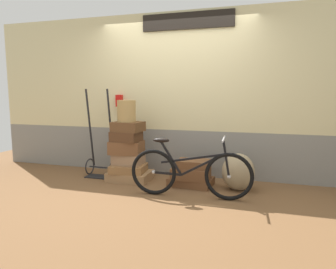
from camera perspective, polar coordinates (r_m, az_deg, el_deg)
name	(u,v)px	position (r m, az deg, el deg)	size (l,w,h in m)	color
ground	(161,190)	(4.54, -1.21, -10.12)	(8.74, 5.20, 0.06)	brown
station_building	(178,95)	(5.13, 1.87, 7.28)	(6.74, 0.74, 2.63)	gray
suitcase_0	(130,176)	(4.93, -7.00, -7.55)	(0.64, 0.49, 0.13)	#9E754C
suitcase_1	(129,168)	(4.88, -7.29, -6.20)	(0.52, 0.43, 0.12)	olive
suitcase_2	(128,159)	(4.90, -7.30, -4.46)	(0.44, 0.35, 0.17)	#937051
suitcase_3	(127,147)	(4.86, -7.65, -2.37)	(0.49, 0.37, 0.20)	brown
suitcase_4	(126,136)	(4.81, -7.72, -0.36)	(0.43, 0.33, 0.15)	#4C2D19
suitcase_5	(128,127)	(4.80, -7.38, 1.45)	(0.44, 0.36, 0.15)	brown
suitcase_6	(191,181)	(4.64, 4.25, -8.62)	(0.62, 0.42, 0.12)	brown
suitcase_7	(191,173)	(4.56, 4.26, -7.09)	(0.54, 0.38, 0.16)	brown
suitcase_8	(194,164)	(4.53, 4.79, -5.41)	(0.47, 0.32, 0.11)	brown
wicker_basket	(126,111)	(4.77, -7.67, 4.31)	(0.28, 0.28, 0.33)	#A8844C
luggage_trolley	(100,155)	(5.20, -12.35, -3.80)	(0.46, 0.36, 1.42)	black
burlap_sack	(238,172)	(4.47, 12.80, -6.74)	(0.45, 0.38, 0.52)	#9E8966
bicycle	(190,172)	(4.06, 4.01, -6.99)	(1.61, 0.46, 0.80)	black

